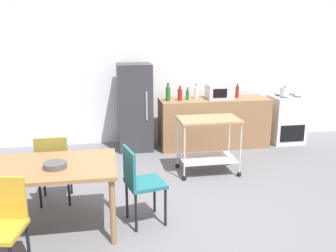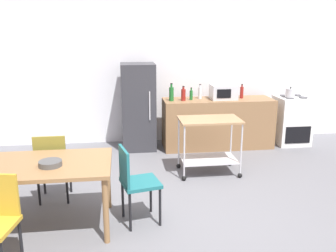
% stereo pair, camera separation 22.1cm
% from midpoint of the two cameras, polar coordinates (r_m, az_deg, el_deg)
% --- Properties ---
extents(ground_plane, '(12.00, 12.00, 0.00)m').
position_cam_midpoint_polar(ground_plane, '(4.39, 4.07, -14.06)').
color(ground_plane, slate).
extents(back_wall, '(8.40, 0.12, 2.90)m').
position_cam_midpoint_polar(back_wall, '(7.02, -2.10, 9.35)').
color(back_wall, white).
rests_on(back_wall, ground_plane).
extents(kitchen_counter, '(2.00, 0.64, 0.90)m').
position_cam_midpoint_polar(kitchen_counter, '(6.80, 6.22, 0.53)').
color(kitchen_counter, olive).
rests_on(kitchen_counter, ground_plane).
extents(dining_table, '(1.50, 0.90, 0.75)m').
position_cam_midpoint_polar(dining_table, '(4.09, -20.30, -6.88)').
color(dining_table, olive).
rests_on(dining_table, ground_plane).
extents(chair_teal, '(0.48, 0.48, 0.89)m').
position_cam_midpoint_polar(chair_teal, '(4.07, -6.01, -8.44)').
color(chair_teal, '#1E666B').
rests_on(chair_teal, ground_plane).
extents(chair_mustard, '(0.47, 0.47, 0.89)m').
position_cam_midpoint_polar(chair_mustard, '(3.59, -26.36, -13.36)').
color(chair_mustard, gold).
rests_on(chair_mustard, ground_plane).
extents(chair_olive, '(0.40, 0.40, 0.89)m').
position_cam_midpoint_polar(chair_olive, '(4.75, -18.76, -5.69)').
color(chair_olive, olive).
rests_on(chair_olive, ground_plane).
extents(stove_oven, '(0.60, 0.61, 0.92)m').
position_cam_midpoint_polar(stove_oven, '(7.35, 17.10, 1.05)').
color(stove_oven, white).
rests_on(stove_oven, ground_plane).
extents(refrigerator, '(0.60, 0.63, 1.55)m').
position_cam_midpoint_polar(refrigerator, '(6.58, -6.19, 2.95)').
color(refrigerator, '#333338').
rests_on(refrigerator, ground_plane).
extents(kitchen_cart, '(0.91, 0.57, 0.85)m').
position_cam_midpoint_polar(kitchen_cart, '(5.48, 5.18, -1.62)').
color(kitchen_cart, '#A37A51').
rests_on(kitchen_cart, ground_plane).
extents(bottle_vinegar, '(0.08, 0.08, 0.31)m').
position_cam_midpoint_polar(bottle_vinegar, '(6.44, -0.98, 5.09)').
color(bottle_vinegar, '#1E6628').
rests_on(bottle_vinegar, kitchen_counter).
extents(bottle_olive_oil, '(0.08, 0.08, 0.26)m').
position_cam_midpoint_polar(bottle_olive_oil, '(6.48, 0.89, 4.96)').
color(bottle_olive_oil, maroon).
rests_on(bottle_olive_oil, kitchen_counter).
extents(bottle_sesame_oil, '(0.06, 0.06, 0.22)m').
position_cam_midpoint_polar(bottle_sesame_oil, '(6.57, 2.10, 4.92)').
color(bottle_sesame_oil, '#1E6628').
rests_on(bottle_sesame_oil, kitchen_counter).
extents(bottle_soy_sauce, '(0.07, 0.07, 0.27)m').
position_cam_midpoint_polar(bottle_soy_sauce, '(6.69, 3.47, 5.25)').
color(bottle_soy_sauce, silver).
rests_on(bottle_soy_sauce, kitchen_counter).
extents(microwave, '(0.46, 0.35, 0.26)m').
position_cam_midpoint_polar(microwave, '(6.70, 7.10, 5.35)').
color(microwave, silver).
rests_on(microwave, kitchen_counter).
extents(bottle_soda, '(0.06, 0.06, 0.26)m').
position_cam_midpoint_polar(bottle_soda, '(6.86, 9.86, 5.30)').
color(bottle_soda, maroon).
rests_on(bottle_soda, kitchen_counter).
extents(fruit_bowl, '(0.24, 0.24, 0.06)m').
position_cam_midpoint_polar(fruit_bowl, '(3.95, -18.80, -5.85)').
color(fruit_bowl, '#4C4C4C').
rests_on(fruit_bowl, dining_table).
extents(kettle, '(0.24, 0.17, 0.19)m').
position_cam_midpoint_polar(kettle, '(7.10, 16.94, 5.13)').
color(kettle, silver).
rests_on(kettle, stove_oven).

